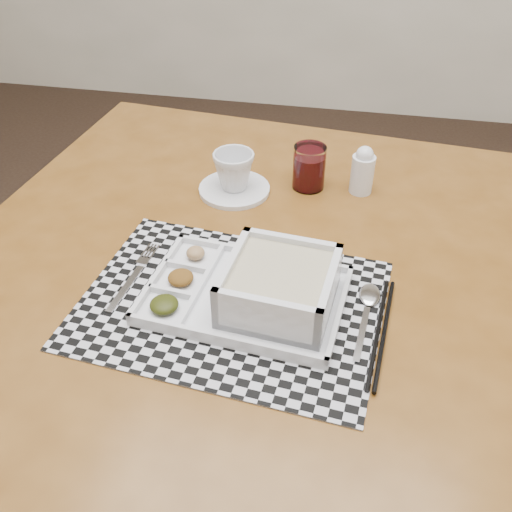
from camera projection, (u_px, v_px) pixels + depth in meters
The scene contains 11 objects.
floor at pixel (139, 466), 1.62m from camera, with size 5.00×5.00×0.00m, color black.
dining_table at pixel (257, 296), 1.08m from camera, with size 1.22×1.22×0.83m.
placemat at pixel (231, 304), 0.94m from camera, with size 0.49×0.36×0.00m, color #B5B5BD.
serving_tray at pixel (267, 290), 0.91m from camera, with size 0.34×0.25×0.09m.
fork at pixel (134, 274), 0.99m from camera, with size 0.04×0.19×0.00m.
spoon at pixel (369, 300), 0.94m from camera, with size 0.04×0.18×0.01m.
chopsticks at pixel (381, 332), 0.88m from camera, with size 0.04×0.24×0.01m.
saucer at pixel (234, 189), 1.20m from camera, with size 0.15×0.15×0.01m, color silver.
cup at pixel (234, 171), 1.17m from camera, with size 0.09×0.09×0.08m, color silver.
juice_glass at pixel (309, 169), 1.19m from camera, with size 0.07×0.07×0.09m.
creamer_bottle at pixel (363, 171), 1.18m from camera, with size 0.05×0.05×0.10m.
Camera 1 is at (0.49, -0.81, 1.48)m, focal length 40.00 mm.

